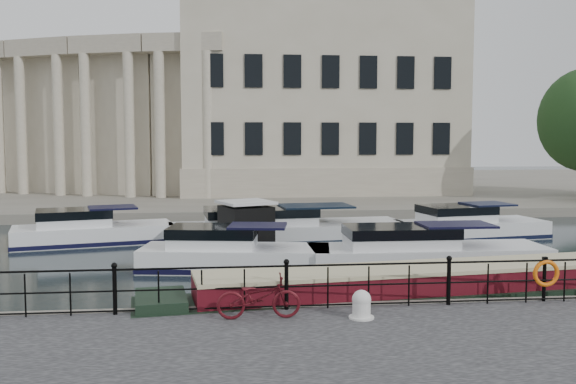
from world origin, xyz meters
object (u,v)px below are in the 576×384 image
object	(u,v)px
bicycle	(259,297)
life_ring_post	(546,274)
harbour_hut	(246,229)
mooring_bollard	(361,305)
narrowboat	(421,297)

from	to	relation	value
bicycle	life_ring_post	size ratio (longest dim) A/B	1.69
life_ring_post	harbour_hut	world-z (taller)	harbour_hut
mooring_bollard	harbour_hut	xyz separation A→B (m)	(-2.12, 11.59, 0.10)
bicycle	narrowboat	bearing A→B (deg)	-63.46
narrowboat	mooring_bollard	bearing A→B (deg)	-138.75
bicycle	harbour_hut	xyz separation A→B (m)	(0.20, 11.37, -0.09)
mooring_bollard	life_ring_post	world-z (taller)	life_ring_post
life_ring_post	harbour_hut	size ratio (longest dim) A/B	0.34
mooring_bollard	life_ring_post	size ratio (longest dim) A/B	0.58
mooring_bollard	harbour_hut	world-z (taller)	harbour_hut
narrowboat	bicycle	bearing A→B (deg)	-160.48
bicycle	life_ring_post	bearing A→B (deg)	-84.34
life_ring_post	harbour_hut	distance (m)	12.76
bicycle	narrowboat	size ratio (longest dim) A/B	0.12
mooring_bollard	life_ring_post	xyz separation A→B (m)	(4.89, 0.94, 0.40)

